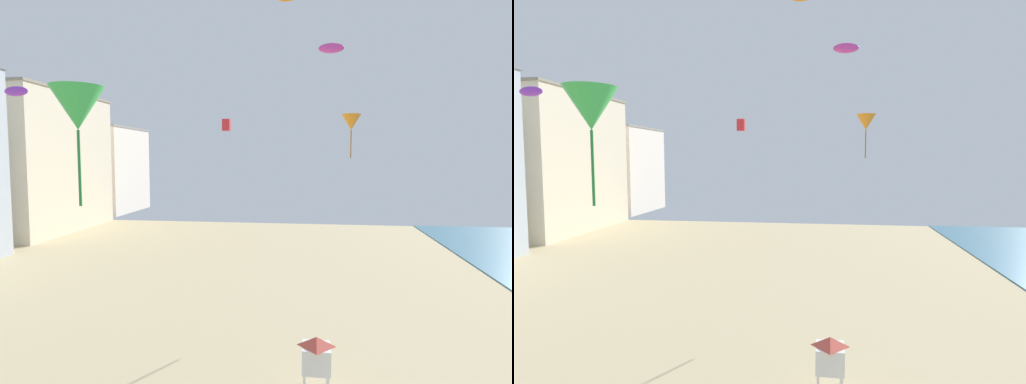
{
  "view_description": "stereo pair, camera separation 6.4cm",
  "coord_description": "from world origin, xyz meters",
  "views": [
    {
      "loc": [
        6.93,
        0.61,
        9.47
      ],
      "look_at": [
        4.42,
        19.2,
        7.94
      ],
      "focal_mm": 28.83,
      "sensor_mm": 36.0,
      "label": 1
    },
    {
      "loc": [
        6.99,
        0.62,
        9.47
      ],
      "look_at": [
        4.42,
        19.2,
        7.94
      ],
      "focal_mm": 28.83,
      "sensor_mm": 36.0,
      "label": 2
    }
  ],
  "objects": [
    {
      "name": "lifeguard_stand",
      "position": [
        7.19,
        16.23,
        1.84
      ],
      "size": [
        1.1,
        1.1,
        2.55
      ],
      "rotation": [
        0.0,
        0.0,
        0.18
      ],
      "color": "white",
      "rests_on": "ground"
    },
    {
      "name": "boardwalk_hotel_mid",
      "position": [
        -30.06,
        50.11,
        8.99
      ],
      "size": [
        14.11,
        19.12,
        17.96
      ],
      "color": "beige",
      "rests_on": "ground"
    },
    {
      "name": "kite_green_delta",
      "position": [
        0.49,
        11.35,
        10.85
      ],
      "size": [
        1.46,
        1.46,
        3.32
      ],
      "color": "green"
    },
    {
      "name": "boardwalk_hotel_far",
      "position": [
        -30.06,
        69.78,
        7.45
      ],
      "size": [
        11.83,
        14.41,
        14.89
      ],
      "color": "silver",
      "rests_on": "ground"
    },
    {
      "name": "kite_orange_delta",
      "position": [
        9.99,
        33.81,
        12.3
      ],
      "size": [
        1.5,
        1.5,
        3.42
      ],
      "color": "orange"
    },
    {
      "name": "kite_red_box",
      "position": [
        -0.91,
        38.18,
        12.56
      ],
      "size": [
        0.68,
        0.68,
        1.07
      ],
      "color": "red"
    },
    {
      "name": "kite_purple_parafoil",
      "position": [
        -8.84,
        21.09,
        13.07
      ],
      "size": [
        1.37,
        0.38,
        0.53
      ],
      "color": "purple"
    },
    {
      "name": "kite_magenta_parafoil",
      "position": [
        8.38,
        34.36,
        18.17
      ],
      "size": [
        2.02,
        0.56,
        0.79
      ],
      "color": "#DB3D9E"
    }
  ]
}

